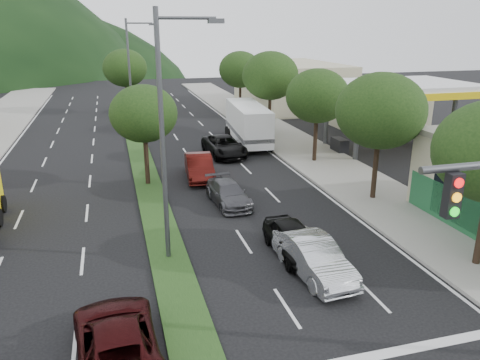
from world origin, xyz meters
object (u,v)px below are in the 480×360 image
object	(u,v)px
streetlight_mid	(132,71)
motorhome	(248,123)
suv_maroon	(117,341)
car_queue_d	(224,146)
car_queue_e	(148,122)
tree_med_far	(125,68)
car_queue_b	(228,193)
tree_r_c	(317,96)
sedan_silver	(314,257)
tree_r_d	(270,76)
car_queue_c	(199,167)
tree_r_b	(381,111)
tree_med_near	(144,114)
streetlight_near	(167,128)
tree_r_e	(240,70)
car_queue_a	(293,240)

from	to	relation	value
streetlight_mid	motorhome	world-z (taller)	streetlight_mid
suv_maroon	car_queue_d	bearing A→B (deg)	-115.24
car_queue_d	car_queue_e	distance (m)	12.27
tree_med_far	motorhome	size ratio (longest dim) A/B	0.81
suv_maroon	car_queue_b	bearing A→B (deg)	-122.20
tree_r_c	sedan_silver	size ratio (longest dim) A/B	1.43
tree_r_d	car_queue_b	distance (m)	18.89
suv_maroon	car_queue_d	size ratio (longest dim) A/B	0.96
tree_r_c	car_queue_c	xyz separation A→B (m)	(-8.68, -1.48, -3.98)
car_queue_c	sedan_silver	bearing A→B (deg)	-76.23
tree_r_b	motorhome	world-z (taller)	tree_r_b
streetlight_mid	car_queue_e	xyz separation A→B (m)	(1.29, 1.85, -4.91)
tree_med_near	suv_maroon	distance (m)	16.58
sedan_silver	car_queue_d	world-z (taller)	sedan_silver
tree_r_d	motorhome	xyz separation A→B (m)	(-3.00, -3.24, -3.47)
streetlight_near	streetlight_mid	world-z (taller)	same
motorhome	tree_med_near	bearing A→B (deg)	-131.17
streetlight_mid	car_queue_b	world-z (taller)	streetlight_mid
streetlight_mid	tree_r_c	bearing A→B (deg)	-47.78
streetlight_mid	car_queue_c	size ratio (longest dim) A/B	2.15
streetlight_mid	tree_med_near	bearing A→B (deg)	-90.78
tree_r_b	streetlight_near	distance (m)	12.47
car_queue_e	car_queue_b	bearing A→B (deg)	-79.20
tree_r_c	tree_r_e	bearing A→B (deg)	90.00
suv_maroon	motorhome	distance (m)	27.20
tree_med_far	car_queue_e	world-z (taller)	tree_med_far
tree_r_e	motorhome	distance (m)	13.94
car_queue_e	motorhome	xyz separation A→B (m)	(7.50, -8.09, 1.04)
car_queue_a	car_queue_d	world-z (taller)	car_queue_d
suv_maroon	car_queue_a	bearing A→B (deg)	-150.26
streetlight_near	car_queue_b	world-z (taller)	streetlight_near
tree_r_d	suv_maroon	distance (m)	31.72
tree_r_c	tree_med_far	bearing A→B (deg)	116.57
tree_r_c	suv_maroon	bearing A→B (deg)	-128.30
car_queue_a	car_queue_d	xyz separation A→B (m)	(1.00, 16.59, 0.03)
tree_med_far	streetlight_mid	distance (m)	11.02
tree_r_e	tree_r_b	bearing A→B (deg)	-90.00
streetlight_mid	car_queue_a	distance (m)	26.99
sedan_silver	streetlight_near	bearing A→B (deg)	145.66
tree_r_b	tree_med_near	distance (m)	13.43
tree_med_near	car_queue_a	distance (m)	12.78
car_queue_b	car_queue_d	distance (m)	10.24
tree_r_c	streetlight_near	xyz separation A→B (m)	(-11.79, -12.00, 0.84)
streetlight_near	streetlight_mid	distance (m)	25.00
car_queue_b	car_queue_d	world-z (taller)	car_queue_d
tree_med_far	car_queue_e	xyz separation A→B (m)	(1.50, -9.15, -4.33)
tree_r_d	car_queue_b	size ratio (longest dim) A/B	1.69
tree_r_c	car_queue_b	bearing A→B (deg)	-141.04
streetlight_near	motorhome	world-z (taller)	streetlight_near
car_queue_d	tree_r_e	bearing A→B (deg)	66.95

